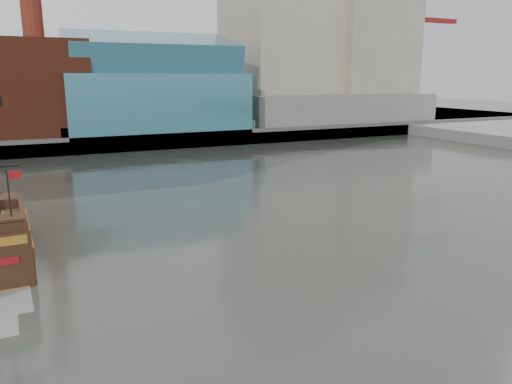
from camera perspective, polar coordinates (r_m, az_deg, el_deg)
ground at (r=23.21m, az=8.64°, el=-16.84°), size 400.00×400.00×0.00m
promenade_far at (r=109.65m, az=-19.35°, el=6.83°), size 220.00×60.00×2.00m
seawall at (r=80.52m, az=-16.99°, el=5.20°), size 220.00×1.00×2.60m
skyline at (r=103.30m, az=-16.85°, el=19.78°), size 149.00×45.00×62.00m
crane_a at (r=133.77m, az=17.76°, el=15.72°), size 22.50×4.00×32.25m
crane_b at (r=147.47m, az=17.77°, el=14.04°), size 19.10×4.00×26.25m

